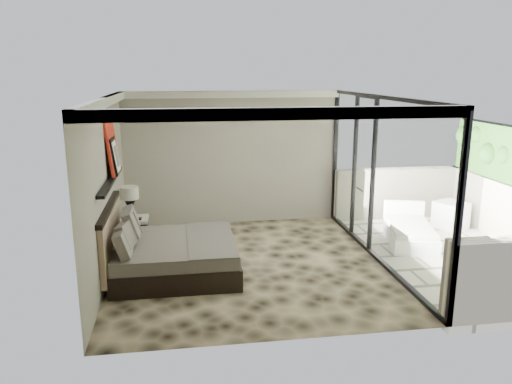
{
  "coord_description": "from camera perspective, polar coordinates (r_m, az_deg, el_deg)",
  "views": [
    {
      "loc": [
        -1.07,
        -7.85,
        3.18
      ],
      "look_at": [
        0.19,
        0.4,
        1.16
      ],
      "focal_mm": 35.0,
      "sensor_mm": 36.0,
      "label": 1
    }
  ],
  "objects": [
    {
      "name": "lounger",
      "position": [
        10.03,
        17.12,
        -4.36
      ],
      "size": [
        1.17,
        1.74,
        0.62
      ],
      "rotation": [
        0.0,
        0.0,
        -0.26
      ],
      "color": "white",
      "rests_on": "terrace_slab"
    },
    {
      "name": "picture_ledge",
      "position": [
        8.2,
        -16.29,
        1.22
      ],
      "size": [
        0.12,
        2.2,
        0.05
      ],
      "primitive_type": "cube",
      "color": "black",
      "rests_on": "left_wall"
    },
    {
      "name": "framed_print",
      "position": [
        8.56,
        -15.8,
        3.98
      ],
      "size": [
        0.11,
        0.5,
        0.6
      ],
      "primitive_type": "cube",
      "rotation": [
        0.0,
        -0.14,
        0.0
      ],
      "color": "black",
      "rests_on": "picture_ledge"
    },
    {
      "name": "terrace_slab",
      "position": [
        9.76,
        21.66,
        -6.79
      ],
      "size": [
        3.0,
        5.0,
        0.12
      ],
      "primitive_type": "cube",
      "color": "#B8B59D",
      "rests_on": "ground"
    },
    {
      "name": "ceiling",
      "position": [
        7.93,
        -0.95,
        10.78
      ],
      "size": [
        4.5,
        5.0,
        0.02
      ],
      "primitive_type": "cube",
      "color": "silver",
      "rests_on": "back_wall"
    },
    {
      "name": "floor",
      "position": [
        8.53,
        -0.87,
        -8.28
      ],
      "size": [
        5.0,
        5.0,
        0.0
      ],
      "primitive_type": "plane",
      "color": "black",
      "rests_on": "ground"
    },
    {
      "name": "left_wall",
      "position": [
        8.13,
        -16.75,
        0.37
      ],
      "size": [
        0.02,
        5.0,
        2.8
      ],
      "primitive_type": "cube",
      "color": "gray",
      "rests_on": "floor"
    },
    {
      "name": "bed",
      "position": [
        8.2,
        -9.91,
        -6.96
      ],
      "size": [
        2.01,
        1.95,
        1.11
      ],
      "color": "black",
      "rests_on": "floor"
    },
    {
      "name": "glass_wall",
      "position": [
        8.7,
        13.93,
        1.39
      ],
      "size": [
        0.08,
        5.0,
        2.8
      ],
      "primitive_type": "cube",
      "color": "white",
      "rests_on": "floor"
    },
    {
      "name": "abstract_canvas",
      "position": [
        8.65,
        -16.14,
        5.06
      ],
      "size": [
        0.13,
        0.9,
        0.9
      ],
      "primitive_type": "cube",
      "rotation": [
        0.0,
        -0.1,
        0.0
      ],
      "color": "#B5210F",
      "rests_on": "picture_ledge"
    },
    {
      "name": "table_lamp",
      "position": [
        9.45,
        -14.23,
        -0.72
      ],
      "size": [
        0.34,
        0.34,
        0.61
      ],
      "color": "black",
      "rests_on": "nightstand"
    },
    {
      "name": "back_wall",
      "position": [
        10.54,
        -2.75,
        3.86
      ],
      "size": [
        4.5,
        0.02,
        2.8
      ],
      "primitive_type": "cube",
      "color": "gray",
      "rests_on": "floor"
    },
    {
      "name": "nightstand",
      "position": [
        9.67,
        -13.67,
        -4.39
      ],
      "size": [
        0.63,
        0.63,
        0.51
      ],
      "primitive_type": "cube",
      "rotation": [
        0.0,
        0.0,
        -0.28
      ],
      "color": "black",
      "rests_on": "floor"
    },
    {
      "name": "ottoman",
      "position": [
        11.15,
        21.36,
        -2.45
      ],
      "size": [
        0.73,
        0.73,
        0.55
      ],
      "primitive_type": "cube",
      "rotation": [
        0.0,
        0.0,
        0.41
      ],
      "color": "silver",
      "rests_on": "terrace_slab"
    }
  ]
}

